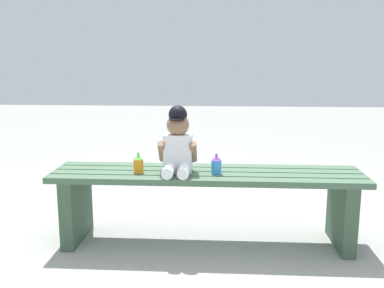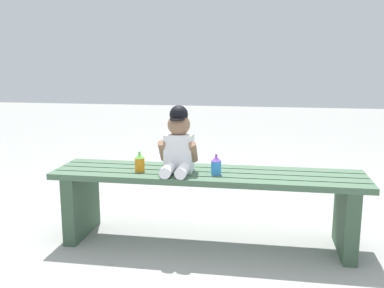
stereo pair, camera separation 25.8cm
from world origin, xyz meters
The scene contains 5 objects.
ground_plane centered at (0.00, 0.00, 0.00)m, with size 16.00×16.00×0.00m, color #999993.
park_bench centered at (0.00, 0.00, 0.32)m, with size 1.89×0.42×0.46m.
child_figure centered at (-0.18, -0.02, 0.63)m, with size 0.23×0.27×0.40m.
sippy_cup_left centered at (-0.41, -0.05, 0.51)m, with size 0.06×0.06×0.12m.
sippy_cup_right centered at (0.06, -0.05, 0.51)m, with size 0.06×0.06×0.12m.
Camera 1 is at (0.07, -2.59, 1.13)m, focal length 40.89 mm.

